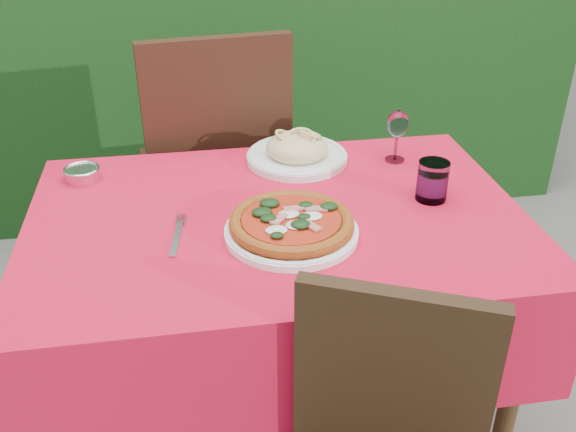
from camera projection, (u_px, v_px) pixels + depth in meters
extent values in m
plane|color=#625D58|center=(279.00, 422.00, 2.00)|extent=(60.00, 60.00, 0.00)
cube|color=black|center=(226.00, 39.00, 2.93)|extent=(3.20, 0.55, 1.60)
cube|color=#412A15|center=(277.00, 223.00, 1.65)|extent=(1.20, 0.80, 0.04)
cylinder|color=#412A15|center=(510.00, 399.00, 1.62)|extent=(0.05, 0.05, 0.70)
cylinder|color=#412A15|center=(95.00, 284.00, 2.04)|extent=(0.05, 0.05, 0.70)
cylinder|color=#412A15|center=(419.00, 254.00, 2.20)|extent=(0.05, 0.05, 0.70)
cube|color=red|center=(278.00, 266.00, 1.71)|extent=(1.26, 0.86, 0.32)
cube|color=black|center=(392.00, 380.00, 1.26)|extent=(0.37, 0.20, 0.43)
cube|color=black|center=(212.00, 172.00, 2.38)|extent=(0.54, 0.54, 0.05)
cube|color=black|center=(219.00, 120.00, 2.06)|extent=(0.48, 0.10, 0.53)
cylinder|color=black|center=(254.00, 202.00, 2.74)|extent=(0.04, 0.04, 0.49)
cylinder|color=black|center=(157.00, 216.00, 2.63)|extent=(0.04, 0.04, 0.49)
cylinder|color=black|center=(281.00, 253.00, 2.39)|extent=(0.04, 0.04, 0.49)
cylinder|color=black|center=(170.00, 271.00, 2.29)|extent=(0.04, 0.04, 0.49)
cylinder|color=white|center=(291.00, 232.00, 1.54)|extent=(0.32, 0.32, 0.02)
cylinder|color=#AE5118|center=(291.00, 225.00, 1.53)|extent=(0.38, 0.38, 0.02)
cylinder|color=maroon|center=(291.00, 220.00, 1.52)|extent=(0.31, 0.31, 0.01)
cylinder|color=white|center=(297.00, 158.00, 1.91)|extent=(0.30, 0.30, 0.02)
ellipsoid|color=beige|center=(297.00, 147.00, 1.89)|extent=(0.23, 0.23, 0.08)
cylinder|color=silver|center=(432.00, 181.00, 1.68)|extent=(0.08, 0.08, 0.11)
cylinder|color=#ADD4EB|center=(432.00, 186.00, 1.68)|extent=(0.07, 0.07, 0.07)
cylinder|color=silver|center=(395.00, 160.00, 1.91)|extent=(0.06, 0.06, 0.01)
cylinder|color=silver|center=(396.00, 146.00, 1.89)|extent=(0.01, 0.01, 0.08)
ellipsoid|color=silver|center=(398.00, 124.00, 1.86)|extent=(0.06, 0.06, 0.08)
cube|color=silver|center=(177.00, 239.00, 1.52)|extent=(0.05, 0.21, 0.01)
cylinder|color=silver|center=(82.00, 175.00, 1.79)|extent=(0.09, 0.09, 0.03)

